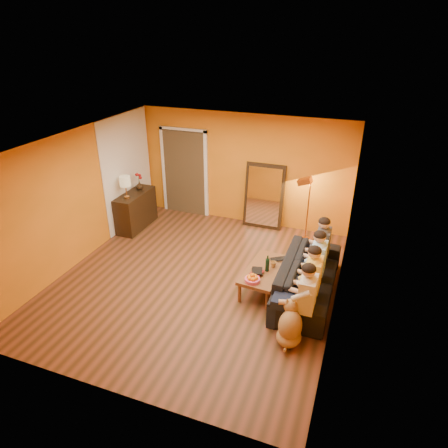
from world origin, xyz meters
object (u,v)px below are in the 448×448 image
(sofa, at_px, (308,277))
(wine_bottle, at_px, (267,263))
(sideboard, at_px, (136,210))
(tumbler, at_px, (273,264))
(dog, at_px, (290,323))
(table_lamp, at_px, (126,187))
(person_mid_left, at_px, (313,280))
(person_mid_right, at_px, (318,263))
(mirror_frame, at_px, (264,196))
(person_far_left, at_px, (307,299))
(floor_lamp, at_px, (308,211))
(coffee_table, at_px, (264,279))
(person_far_right, at_px, (322,248))
(vase, at_px, (139,186))
(laptop, at_px, (279,260))

(sofa, relative_size, wine_bottle, 7.42)
(sideboard, height_order, tumbler, sideboard)
(sideboard, bearing_deg, dog, -31.33)
(table_lamp, relative_size, person_mid_left, 0.42)
(person_mid_right, bearing_deg, wine_bottle, -161.79)
(mirror_frame, xyz_separation_m, person_far_left, (1.58, -3.34, -0.15))
(person_far_left, height_order, person_mid_right, same)
(table_lamp, height_order, person_far_left, table_lamp)
(person_mid_right, distance_m, wine_bottle, 0.87)
(floor_lamp, bearing_deg, coffee_table, -93.17)
(sideboard, relative_size, table_lamp, 2.31)
(person_mid_left, bearing_deg, person_far_right, 90.00)
(person_far_left, bearing_deg, floor_lamp, 99.63)
(person_mid_left, relative_size, person_mid_right, 1.00)
(wine_bottle, bearing_deg, person_mid_right, 18.21)
(sofa, bearing_deg, person_far_left, -172.59)
(table_lamp, bearing_deg, coffee_table, -17.23)
(person_mid_right, bearing_deg, vase, 162.12)
(coffee_table, distance_m, dog, 1.38)
(sideboard, height_order, person_mid_left, person_mid_left)
(coffee_table, bearing_deg, person_mid_left, -15.48)
(person_far_right, bearing_deg, floor_lamp, 110.90)
(person_mid_right, bearing_deg, tumbler, -172.30)
(sideboard, distance_m, person_mid_right, 4.53)
(table_lamp, bearing_deg, person_far_left, -24.16)
(sideboard, height_order, floor_lamp, floor_lamp)
(dog, bearing_deg, tumbler, 116.01)
(dog, height_order, person_far_right, person_far_right)
(person_far_left, relative_size, person_far_right, 1.00)
(table_lamp, relative_size, person_far_right, 0.42)
(mirror_frame, relative_size, table_lamp, 2.98)
(person_mid_right, xyz_separation_m, vase, (-4.37, 1.41, 0.34))
(dog, distance_m, person_far_left, 0.43)
(sideboard, height_order, dog, sideboard)
(sideboard, bearing_deg, coffee_table, -21.60)
(mirror_frame, bearing_deg, person_far_left, -64.68)
(sideboard, height_order, wine_bottle, sideboard)
(sofa, distance_m, person_far_right, 0.72)
(table_lamp, xyz_separation_m, person_mid_left, (4.37, -1.41, -0.49))
(table_lamp, bearing_deg, floor_lamp, 14.64)
(mirror_frame, relative_size, floor_lamp, 1.06)
(mirror_frame, height_order, laptop, mirror_frame)
(sideboard, xyz_separation_m, sofa, (4.24, -1.26, -0.09))
(sideboard, relative_size, coffee_table, 0.97)
(coffee_table, bearing_deg, sideboard, 163.35)
(mirror_frame, relative_size, person_far_left, 1.25)
(person_far_left, distance_m, person_far_right, 1.65)
(coffee_table, relative_size, laptop, 3.81)
(coffee_table, distance_m, floor_lamp, 2.19)
(person_far_left, height_order, person_mid_left, same)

